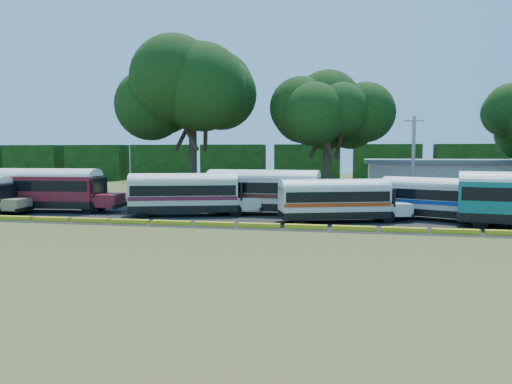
% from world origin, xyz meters
% --- Properties ---
extents(ground, '(160.00, 160.00, 0.00)m').
position_xyz_m(ground, '(0.00, 0.00, 0.00)').
color(ground, '#39501A').
rests_on(ground, ground).
extents(asphalt_strip, '(64.00, 24.00, 0.02)m').
position_xyz_m(asphalt_strip, '(1.00, 12.00, 0.01)').
color(asphalt_strip, black).
rests_on(asphalt_strip, ground).
extents(curb, '(53.70, 0.45, 0.30)m').
position_xyz_m(curb, '(-0.00, 1.00, 0.15)').
color(curb, yellow).
rests_on(curb, ground).
extents(terminal_building, '(19.00, 9.00, 4.00)m').
position_xyz_m(terminal_building, '(18.00, 30.00, 2.03)').
color(terminal_building, beige).
rests_on(terminal_building, ground).
extents(treeline_backdrop, '(130.00, 4.00, 6.00)m').
position_xyz_m(treeline_backdrop, '(0.00, 48.00, 3.00)').
color(treeline_backdrop, black).
rests_on(treeline_backdrop, ground).
extents(bus_red, '(10.97, 3.50, 3.55)m').
position_xyz_m(bus_red, '(-17.04, 6.02, 2.03)').
color(bus_red, black).
rests_on(bus_red, ground).
extents(bus_cream_west, '(10.23, 5.33, 3.27)m').
position_xyz_m(bus_cream_west, '(-5.10, 5.75, 1.85)').
color(bus_cream_west, black).
rests_on(bus_cream_west, ground).
extents(bus_cream_east, '(10.75, 3.09, 3.50)m').
position_xyz_m(bus_cream_east, '(0.70, 7.84, 1.98)').
color(bus_cream_east, black).
rests_on(bus_cream_east, ground).
extents(bus_white_red, '(9.43, 5.11, 3.02)m').
position_xyz_m(bus_white_red, '(6.27, 4.52, 1.71)').
color(bus_white_red, black).
rests_on(bus_white_red, ground).
extents(bus_white_blue, '(9.43, 5.84, 3.06)m').
position_xyz_m(bus_white_blue, '(13.44, 6.96, 1.73)').
color(bus_white_blue, black).
rests_on(bus_white_blue, ground).
extents(tree_west, '(11.22, 11.22, 15.28)m').
position_xyz_m(tree_west, '(-8.74, 18.13, 11.12)').
color(tree_west, '#36251B').
rests_on(tree_west, ground).
extents(tree_center, '(9.07, 9.07, 12.89)m').
position_xyz_m(tree_center, '(4.70, 19.47, 9.50)').
color(tree_center, '#36251B').
rests_on(tree_center, ground).
extents(utility_pole, '(1.60, 0.30, 7.89)m').
position_xyz_m(utility_pole, '(12.29, 13.76, 4.06)').
color(utility_pole, gray).
rests_on(utility_pole, ground).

